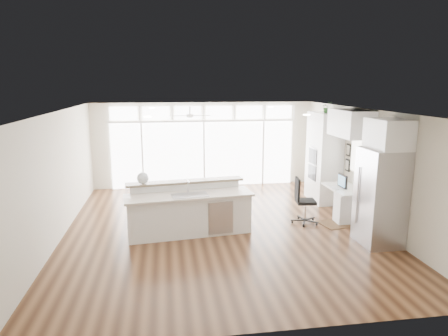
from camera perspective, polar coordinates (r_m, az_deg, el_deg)
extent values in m
cube|color=#3C2212|center=(9.34, -0.41, -8.64)|extent=(7.00, 8.00, 0.02)
cube|color=silver|center=(8.76, -0.44, 8.19)|extent=(7.00, 8.00, 0.02)
cube|color=beige|center=(12.86, -2.92, 3.34)|extent=(7.00, 0.04, 2.70)
cube|color=beige|center=(5.19, 5.86, -9.93)|extent=(7.00, 0.04, 2.70)
cube|color=beige|center=(9.16, -22.67, -1.12)|extent=(0.04, 8.00, 2.70)
cube|color=beige|center=(10.05, 19.75, 0.20)|extent=(0.04, 8.00, 2.70)
cube|color=white|center=(12.85, -2.88, 1.98)|extent=(5.80, 0.06, 2.08)
cube|color=white|center=(12.69, -2.95, 7.90)|extent=(5.90, 0.06, 0.40)
cube|color=white|center=(10.25, 18.85, 1.62)|extent=(0.04, 0.85, 0.85)
cube|color=silver|center=(11.51, -4.90, 7.96)|extent=(1.16, 1.16, 0.32)
cube|color=white|center=(8.96, -0.62, 8.15)|extent=(3.40, 3.00, 0.02)
cube|color=white|center=(11.52, 14.09, 1.48)|extent=(0.64, 1.20, 2.50)
cube|color=white|center=(10.37, 16.79, -4.78)|extent=(0.72, 1.30, 0.76)
cube|color=white|center=(10.02, 17.68, 6.10)|extent=(0.64, 1.30, 0.64)
cube|color=#ACABB0|center=(8.79, 21.45, -3.89)|extent=(0.76, 0.90, 2.00)
cube|color=white|center=(8.58, 22.46, 4.52)|extent=(0.64, 0.90, 0.60)
cube|color=black|center=(10.82, 17.31, 1.44)|extent=(0.06, 0.22, 0.80)
cube|color=white|center=(8.88, -4.99, -5.94)|extent=(2.90, 1.38, 1.11)
cube|color=#321E0F|center=(10.02, 16.09, -7.57)|extent=(1.04, 0.86, 0.01)
cube|color=black|center=(9.68, 11.59, -4.64)|extent=(0.63, 0.59, 1.10)
sphere|color=silver|center=(8.97, -11.52, -1.41)|extent=(0.32, 0.32, 0.26)
cube|color=black|center=(10.20, 16.57, -1.79)|extent=(0.08, 0.43, 0.36)
cube|color=silver|center=(10.17, 15.64, -2.78)|extent=(0.15, 0.32, 0.02)
imported|color=#2D6029|center=(11.36, 14.44, 8.26)|extent=(0.31, 0.33, 0.23)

